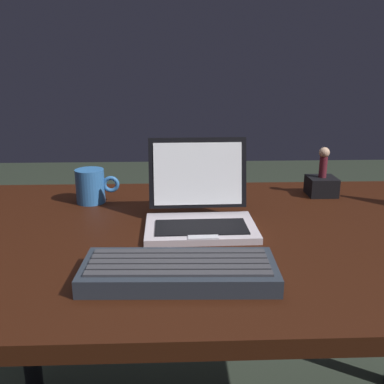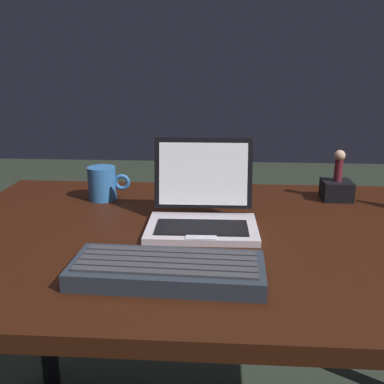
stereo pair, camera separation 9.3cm
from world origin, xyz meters
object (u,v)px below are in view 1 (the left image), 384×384
Objects in this scene: figurine_stand at (321,186)px; figurine at (324,160)px; laptop_front at (200,211)px; coffee_mug at (91,186)px; external_keyboard at (179,271)px.

figurine_stand is 0.92× the size of figurine.
laptop_front reaches higher than coffee_mug.
laptop_front is 0.43m from figurine_stand.
figurine is at bearing 3.87° from coffee_mug.
figurine is at bearing 0.00° from figurine_stand.
figurine is (0.41, 0.49, 0.09)m from external_keyboard.
figurine_stand is at bearing 3.87° from coffee_mug.
external_keyboard is at bearing -62.67° from coffee_mug.
figurine reaches higher than coffee_mug.
laptop_front reaches higher than figurine.
figurine_stand is (0.41, 0.49, 0.01)m from external_keyboard.
laptop_front is 0.44m from figurine.
figurine is 0.65m from coffee_mug.
coffee_mug reaches higher than external_keyboard.
laptop_front is 2.15× the size of coffee_mug.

